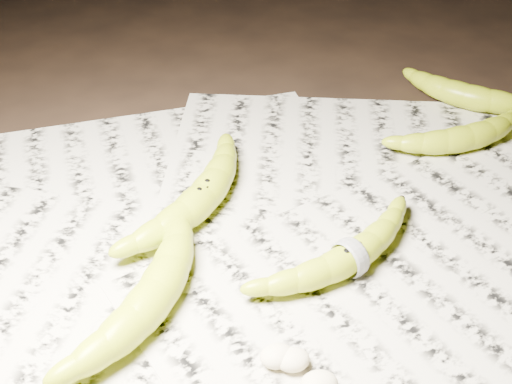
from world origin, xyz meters
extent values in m
plane|color=black|center=(0.00, 0.00, 0.00)|extent=(3.00, 3.00, 0.00)
cube|color=beige|center=(0.00, -0.04, 0.00)|extent=(0.90, 0.70, 0.01)
torus|color=white|center=(0.09, -0.09, 0.02)|extent=(0.02, 0.04, 0.04)
ellipsoid|color=beige|center=(-0.02, -0.19, 0.02)|extent=(0.03, 0.03, 0.02)
ellipsoid|color=beige|center=(0.01, -0.23, 0.02)|extent=(0.03, 0.03, 0.02)
ellipsoid|color=beige|center=(-0.01, -0.20, 0.02)|extent=(0.03, 0.03, 0.02)
camera|label=1|loc=(-0.14, -0.59, 0.50)|focal=50.00mm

